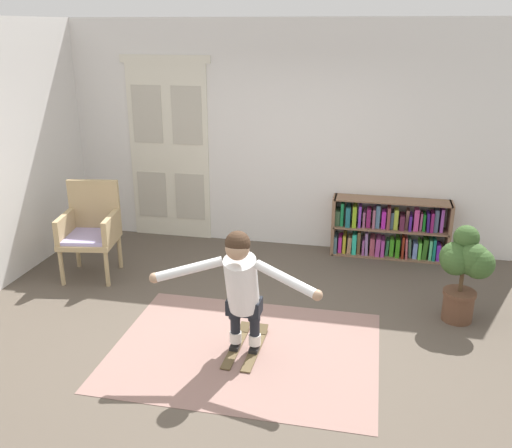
{
  "coord_description": "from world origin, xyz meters",
  "views": [
    {
      "loc": [
        1.03,
        -4.47,
        2.79
      ],
      "look_at": [
        0.01,
        0.34,
        1.05
      ],
      "focal_mm": 39.27,
      "sensor_mm": 36.0,
      "label": 1
    }
  ],
  "objects": [
    {
      "name": "ground_plane",
      "position": [
        0.0,
        0.0,
        0.0
      ],
      "size": [
        7.2,
        7.2,
        0.0
      ],
      "primitive_type": "plane",
      "color": "#51483D"
    },
    {
      "name": "back_wall",
      "position": [
        0.0,
        2.6,
        1.45
      ],
      "size": [
        6.0,
        0.1,
        2.9
      ],
      "primitive_type": "cube",
      "color": "silver",
      "rests_on": "ground"
    },
    {
      "name": "double_door",
      "position": [
        -1.66,
        2.54,
        1.23
      ],
      "size": [
        1.22,
        0.05,
        2.45
      ],
      "color": "beige",
      "rests_on": "ground"
    },
    {
      "name": "rug",
      "position": [
        0.01,
        -0.16,
        0.0
      ],
      "size": [
        2.4,
        1.84,
        0.01
      ],
      "primitive_type": "cube",
      "color": "#8B6A61",
      "rests_on": "ground"
    },
    {
      "name": "bookshelf",
      "position": [
        1.29,
        2.39,
        0.34
      ],
      "size": [
        1.46,
        0.3,
        0.76
      ],
      "color": "brown",
      "rests_on": "ground"
    },
    {
      "name": "wicker_chair",
      "position": [
        -2.13,
        1.11,
        0.58
      ],
      "size": [
        0.69,
        0.69,
        1.1
      ],
      "color": "tan",
      "rests_on": "ground"
    },
    {
      "name": "potted_plant",
      "position": [
        1.98,
        0.84,
        0.58
      ],
      "size": [
        0.51,
        0.4,
        0.98
      ],
      "color": "brown",
      "rests_on": "ground"
    },
    {
      "name": "skis_pair",
      "position": [
        0.01,
        -0.13,
        0.02
      ],
      "size": [
        0.29,
        0.75,
        0.07
      ],
      "color": "brown",
      "rests_on": "rug"
    },
    {
      "name": "person_skier",
      "position": [
        0.01,
        -0.28,
        0.73
      ],
      "size": [
        1.45,
        0.55,
        1.16
      ],
      "color": "white",
      "rests_on": "skis_pair"
    }
  ]
}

